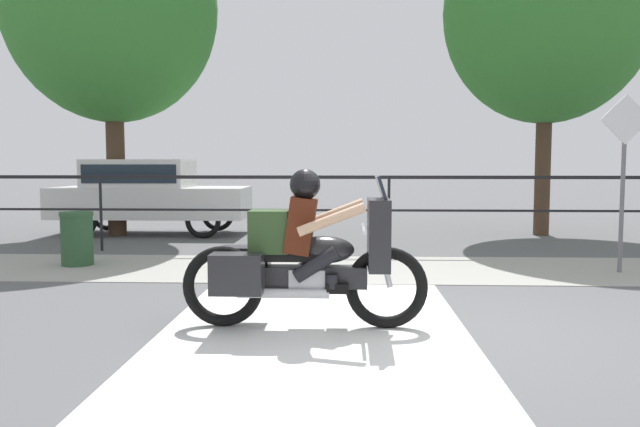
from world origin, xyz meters
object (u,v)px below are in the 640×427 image
object	(u,v)px
tree_behind_car	(112,7)
street_sign	(624,162)
parked_car	(147,191)
motorcycle	(303,256)
trash_bin	(77,239)
tree_behind_sign	(547,10)

from	to	relation	value
tree_behind_car	street_sign	bearing A→B (deg)	-25.60
street_sign	tree_behind_car	distance (m)	10.34
parked_car	tree_behind_car	bearing A→B (deg)	-157.71
motorcycle	trash_bin	bearing A→B (deg)	141.52
trash_bin	parked_car	bearing A→B (deg)	93.58
parked_car	trash_bin	world-z (taller)	parked_car
trash_bin	street_sign	size ratio (longest dim) A/B	0.33
street_sign	tree_behind_car	bearing A→B (deg)	154.40
motorcycle	parked_car	size ratio (longest dim) A/B	0.56
trash_bin	street_sign	distance (m)	8.10
motorcycle	tree_behind_car	distance (m)	9.60
trash_bin	tree_behind_sign	bearing A→B (deg)	27.95
parked_car	motorcycle	bearing A→B (deg)	-64.00
trash_bin	tree_behind_car	size ratio (longest dim) A/B	0.11
motorcycle	trash_bin	xyz separation A→B (m)	(-3.69, 3.42, -0.27)
motorcycle	street_sign	distance (m)	5.40
street_sign	motorcycle	bearing A→B (deg)	-144.03
tree_behind_car	trash_bin	bearing A→B (deg)	-77.87
motorcycle	tree_behind_sign	distance (m)	10.00
trash_bin	tree_behind_car	xyz separation A→B (m)	(-0.85, 3.95, 4.42)
tree_behind_sign	motorcycle	bearing A→B (deg)	-120.65
trash_bin	street_sign	world-z (taller)	street_sign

